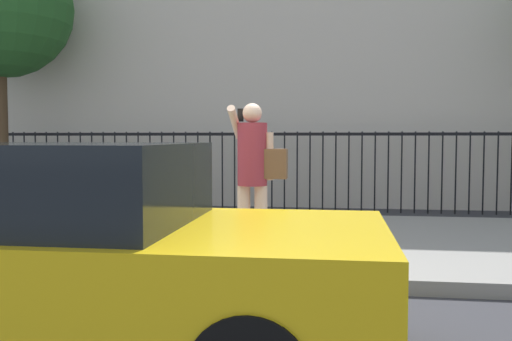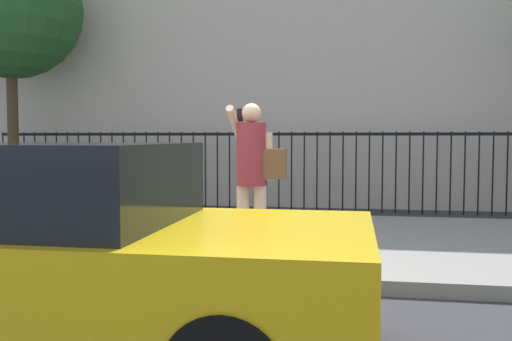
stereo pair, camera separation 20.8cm
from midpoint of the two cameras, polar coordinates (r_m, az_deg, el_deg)
ground_plane at (r=5.71m, az=-7.64°, el=-11.76°), size 60.00×60.00×0.00m
sidewalk at (r=7.78m, az=-3.21°, el=-7.08°), size 28.00×4.40×0.15m
building_facade at (r=14.22m, az=1.92°, el=16.03°), size 28.00×4.00×9.19m
iron_fence at (r=11.31m, az=0.46°, el=1.04°), size 12.03×0.04×1.60m
taxi_yellow at (r=4.06m, az=-20.44°, el=-8.04°), size 4.21×1.87×1.45m
pedestrian_on_phone at (r=6.41m, az=-1.08°, el=0.42°), size 0.66×0.50×1.73m
street_bench at (r=9.80m, az=-20.65°, el=-1.72°), size 1.60×0.45×0.95m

